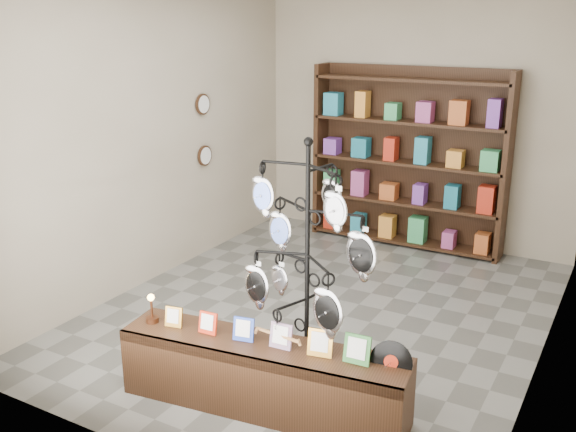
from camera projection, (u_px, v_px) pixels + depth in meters
The scene contains 6 objects.
ground at pixel (323, 311), 6.28m from camera, with size 5.00×5.00×0.00m, color slate.
room_envelope at pixel (326, 123), 5.73m from camera, with size 5.00×5.00×5.00m.
display_tree at pixel (307, 255), 4.51m from camera, with size 1.02×0.96×1.99m.
front_shelf at pixel (263, 376), 4.64m from camera, with size 2.17×0.71×0.75m.
back_shelving at pixel (408, 164), 7.89m from camera, with size 2.42×0.36×2.20m.
wall_clocks at pixel (204, 130), 7.43m from camera, with size 0.03×0.24×0.84m.
Camera 1 is at (2.53, -5.15, 2.74)m, focal length 40.00 mm.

